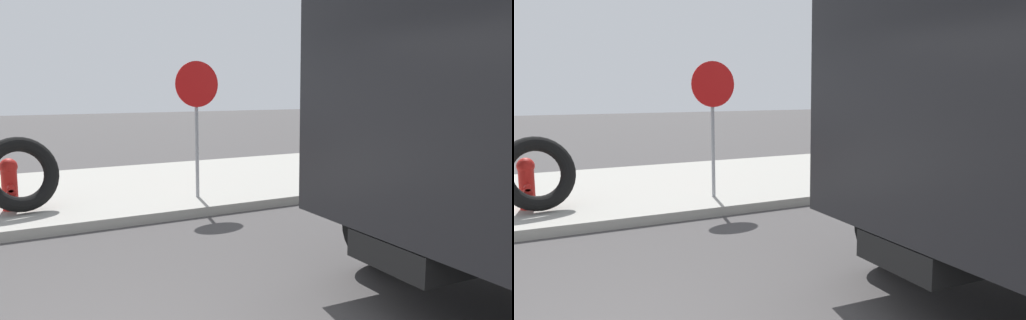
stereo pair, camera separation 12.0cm
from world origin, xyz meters
TOP-DOWN VIEW (x-y plane):
  - sidewalk_curb at (0.00, 6.50)m, footprint 36.00×5.00m
  - fire_hydrant at (-0.20, 5.28)m, footprint 0.26×0.59m
  - loose_tire at (-0.06, 5.06)m, footprint 1.23×0.76m
  - stop_sign at (2.67, 4.77)m, footprint 0.76×0.08m
  - street_light_pole at (8.50, 4.52)m, footprint 0.12×0.12m

SIDE VIEW (x-z plane):
  - sidewalk_curb at x=0.00m, z-range 0.00..0.15m
  - fire_hydrant at x=-0.20m, z-range 0.17..0.97m
  - loose_tire at x=-0.06m, z-range 0.15..1.31m
  - stop_sign at x=2.67m, z-range 0.60..2.89m
  - street_light_pole at x=8.50m, z-range 0.15..6.25m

